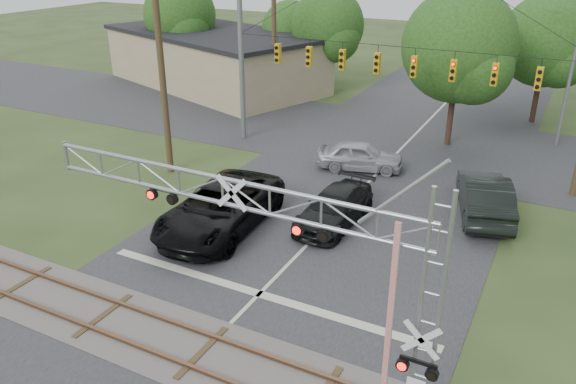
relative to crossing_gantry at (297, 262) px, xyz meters
The scene contains 13 objects.
road_main 10.01m from the crossing_gantry, 111.97° to the left, with size 14.00×90.00×0.02m, color #262628.
road_cross 23.03m from the crossing_gantry, 98.57° to the left, with size 90.00×12.00×0.02m, color #262628.
railroad_track 5.50m from the crossing_gantry, behind, with size 90.00×3.20×0.17m.
crossing_gantry is the anchor object (origin of this frame).
traffic_signal_span 18.58m from the crossing_gantry, 97.81° to the left, with size 19.34×0.36×11.50m.
pickup_black 11.01m from the crossing_gantry, 134.61° to the left, with size 3.31×7.18×2.00m, color black.
car_dark 11.28m from the crossing_gantry, 107.34° to the left, with size 2.10×5.18×1.50m, color black.
sedan_silver 17.67m from the crossing_gantry, 104.91° to the left, with size 1.86×4.62×1.57m, color #9B9CA2.
suv_dark 14.67m from the crossing_gantry, 79.84° to the left, with size 2.00×5.74×1.89m, color black.
commercial_building 37.16m from the crossing_gantry, 127.41° to the left, with size 21.67×15.91×4.55m.
streetlight 26.35m from the crossing_gantry, 79.75° to the left, with size 2.44×0.25×9.16m.
utility_poles 20.91m from the crossing_gantry, 92.80° to the left, with size 25.64×30.01×12.97m.
treeline 31.00m from the crossing_gantry, 93.04° to the left, with size 55.13×19.90×9.24m.
Camera 1 is at (8.55, -8.84, 11.52)m, focal length 35.00 mm.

